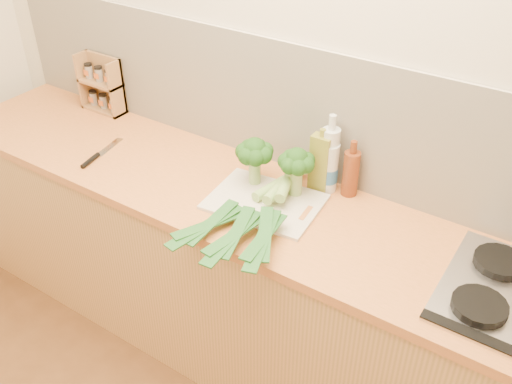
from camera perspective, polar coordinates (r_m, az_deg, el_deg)
room_shell at (r=2.30m, az=4.53°, el=8.06°), size 3.50×3.50×3.50m
counter at (r=2.51m, az=0.46°, el=-9.33°), size 3.20×0.62×0.90m
chopping_board at (r=2.21m, az=0.87°, el=-0.98°), size 0.45×0.35×0.01m
broccoli_left at (r=2.24m, az=-0.14°, el=3.94°), size 0.15×0.15×0.20m
broccoli_right at (r=2.18m, az=4.08°, el=2.90°), size 0.14×0.15×0.20m
leek_front at (r=2.19m, az=0.20°, el=-0.37°), size 0.20×0.71×0.04m
leek_mid at (r=2.14m, az=1.14°, el=-0.80°), size 0.12×0.70×0.04m
leek_back at (r=2.12m, az=2.41°, el=-0.62°), size 0.26×0.67×0.04m
chefs_knife at (r=2.58m, az=-15.78°, el=3.38°), size 0.08×0.28×0.02m
spice_rack at (r=2.96m, az=-15.03°, el=10.12°), size 0.23×0.09×0.28m
oil_tin at (r=2.24m, az=6.47°, el=2.92°), size 0.08×0.05×0.27m
glass_bottle at (r=2.24m, az=7.35°, el=3.35°), size 0.07×0.07×0.33m
amber_bottle at (r=2.24m, az=9.46°, el=1.93°), size 0.06×0.06×0.24m
water_bottle at (r=2.26m, az=7.27°, el=2.37°), size 0.08×0.08×0.24m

